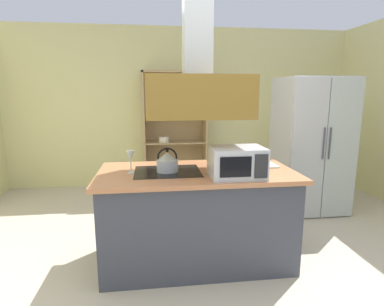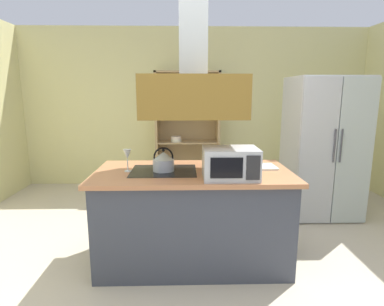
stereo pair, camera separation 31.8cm
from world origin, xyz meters
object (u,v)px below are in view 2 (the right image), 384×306
refrigerator (323,148)px  microwave (230,163)px  kettle (163,161)px  cutting_board (258,167)px  dish_cabinet (187,137)px  wine_glass_on_counter (127,155)px

refrigerator → microwave: bearing=-135.5°
microwave → kettle: bearing=156.3°
refrigerator → cutting_board: bearing=-136.6°
dish_cabinet → wine_glass_on_counter: bearing=-103.1°
refrigerator → wine_glass_on_counter: bearing=-153.7°
dish_cabinet → microwave: size_ratio=4.26×
kettle → dish_cabinet: bearing=84.3°
refrigerator → dish_cabinet: 2.21m
kettle → wine_glass_on_counter: size_ratio=1.07×
microwave → wine_glass_on_counter: bearing=164.7°
cutting_board → wine_glass_on_counter: wine_glass_on_counter is taller
wine_glass_on_counter → kettle: bearing=1.1°
refrigerator → microwave: 2.01m
dish_cabinet → kettle: (-0.25, -2.47, 0.12)m
refrigerator → dish_cabinet: size_ratio=0.93×
cutting_board → microwave: microwave is taller
refrigerator → cutting_board: 1.52m
refrigerator → dish_cabinet: dish_cabinet is taller
kettle → wine_glass_on_counter: 0.33m
kettle → cutting_board: (0.90, 0.10, -0.08)m
kettle → wine_glass_on_counter: kettle is taller
refrigerator → microwave: size_ratio=3.95×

